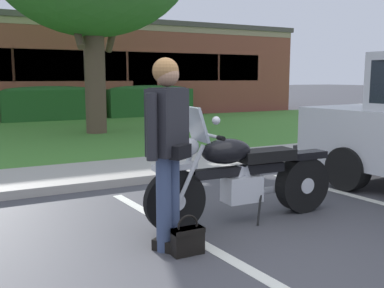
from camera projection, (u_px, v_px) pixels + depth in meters
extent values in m
plane|color=#424247|center=(242.00, 255.00, 3.85)|extent=(140.00, 140.00, 0.00)
cube|color=#ADA89E|center=(130.00, 180.00, 6.39)|extent=(60.00, 0.20, 0.12)
cube|color=#ADA89E|center=(112.00, 171.00, 7.13)|extent=(60.00, 1.50, 0.08)
cube|color=#478433|center=(55.00, 136.00, 11.41)|extent=(60.00, 8.26, 0.06)
cube|color=silver|center=(214.00, 250.00, 3.95)|extent=(0.51, 4.39, 0.01)
cylinder|color=black|center=(175.00, 201.00, 4.38)|extent=(0.64, 0.12, 0.64)
cylinder|color=silver|center=(175.00, 201.00, 4.38)|extent=(0.18, 0.12, 0.18)
cylinder|color=black|center=(302.00, 184.00, 5.07)|extent=(0.64, 0.20, 0.64)
cylinder|color=silver|center=(302.00, 184.00, 5.07)|extent=(0.18, 0.20, 0.18)
cube|color=silver|center=(175.00, 167.00, 4.32)|extent=(0.44, 0.15, 0.06)
cube|color=black|center=(307.00, 155.00, 5.04)|extent=(0.45, 0.21, 0.08)
cylinder|color=silver|center=(191.00, 174.00, 4.32)|extent=(0.31, 0.05, 0.58)
cylinder|color=silver|center=(184.00, 171.00, 4.46)|extent=(0.31, 0.05, 0.58)
sphere|color=silver|center=(191.00, 146.00, 4.37)|extent=(0.17, 0.17, 0.17)
cylinder|color=silver|center=(203.00, 134.00, 4.41)|extent=(0.05, 0.72, 0.03)
cylinder|color=black|center=(221.00, 138.00, 4.09)|extent=(0.05, 0.10, 0.04)
cylinder|color=black|center=(188.00, 130.00, 4.73)|extent=(0.05, 0.10, 0.04)
sphere|color=silver|center=(216.00, 120.00, 4.11)|extent=(0.08, 0.08, 0.08)
sphere|color=silver|center=(188.00, 116.00, 4.65)|extent=(0.08, 0.08, 0.08)
cube|color=#B2BCC6|center=(196.00, 124.00, 4.36)|extent=(0.15, 0.36, 0.35)
cube|color=black|center=(240.00, 170.00, 4.67)|extent=(1.10, 0.13, 0.10)
ellipsoid|color=black|center=(226.00, 151.00, 4.56)|extent=(0.57, 0.34, 0.26)
cube|color=black|center=(266.00, 155.00, 4.79)|extent=(0.65, 0.30, 0.12)
cube|color=silver|center=(242.00, 189.00, 4.71)|extent=(0.41, 0.25, 0.28)
cylinder|color=silver|center=(239.00, 174.00, 4.67)|extent=(0.18, 0.12, 0.21)
cylinder|color=silver|center=(245.00, 174.00, 4.70)|extent=(0.18, 0.12, 0.21)
cylinder|color=silver|center=(263.00, 191.00, 5.01)|extent=(0.60, 0.10, 0.08)
cylinder|color=silver|center=(277.00, 189.00, 5.09)|extent=(0.60, 0.10, 0.08)
cylinder|color=black|center=(259.00, 210.00, 4.65)|extent=(0.12, 0.12, 0.30)
cube|color=black|center=(174.00, 240.00, 4.05)|extent=(0.22, 0.26, 0.10)
cube|color=black|center=(166.00, 245.00, 3.93)|extent=(0.22, 0.26, 0.10)
cylinder|color=#3D4C70|center=(172.00, 200.00, 4.01)|extent=(0.14, 0.14, 0.86)
cylinder|color=#3D4C70|center=(164.00, 204.00, 3.89)|extent=(0.14, 0.14, 0.86)
cube|color=#232328|center=(167.00, 122.00, 3.84)|extent=(0.44, 0.39, 0.58)
cube|color=#232328|center=(167.00, 91.00, 3.80)|extent=(0.36, 0.33, 0.06)
sphere|color=#A87A5B|center=(167.00, 75.00, 3.78)|extent=(0.21, 0.21, 0.21)
sphere|color=olive|center=(166.00, 71.00, 3.78)|extent=(0.23, 0.23, 0.23)
cube|color=black|center=(180.00, 152.00, 3.81)|extent=(0.24, 0.20, 0.12)
cylinder|color=#232328|center=(182.00, 122.00, 4.05)|extent=(0.09, 0.09, 0.56)
cylinder|color=#232328|center=(152.00, 127.00, 3.64)|extent=(0.09, 0.09, 0.56)
cube|color=black|center=(188.00, 241.00, 3.85)|extent=(0.28, 0.12, 0.24)
cube|color=black|center=(188.00, 230.00, 3.83)|extent=(0.28, 0.13, 0.04)
torus|color=black|center=(188.00, 226.00, 3.83)|extent=(0.20, 0.02, 0.20)
cube|color=black|center=(337.00, 147.00, 7.27)|extent=(1.90, 0.26, 0.20)
cylinder|color=black|center=(348.00, 169.00, 6.03)|extent=(0.29, 0.62, 0.60)
cylinder|color=brown|center=(95.00, 82.00, 11.69)|extent=(0.54, 0.54, 2.85)
cylinder|color=brown|center=(114.00, 28.00, 11.73)|extent=(0.19, 1.25, 1.27)
cylinder|color=brown|center=(76.00, 29.00, 11.28)|extent=(0.19, 1.02, 1.07)
cube|color=#235623|center=(50.00, 106.00, 15.43)|extent=(3.28, 0.90, 1.10)
ellipsoid|color=#235623|center=(50.00, 90.00, 15.35)|extent=(3.12, 0.84, 0.28)
cube|color=#235623|center=(150.00, 103.00, 17.14)|extent=(3.37, 0.90, 1.10)
ellipsoid|color=#235623|center=(149.00, 89.00, 17.05)|extent=(3.20, 0.84, 0.28)
cube|color=brown|center=(0.00, 72.00, 19.77)|extent=(23.72, 11.23, 3.55)
cube|color=#998466|center=(10.00, 20.00, 14.63)|extent=(23.72, 0.10, 0.24)
cube|color=#1E282D|center=(13.00, 65.00, 14.85)|extent=(20.16, 0.06, 1.10)
cube|color=brown|center=(13.00, 65.00, 14.84)|extent=(0.08, 0.04, 1.20)
cube|color=brown|center=(127.00, 66.00, 16.68)|extent=(0.08, 0.04, 1.20)
cube|color=brown|center=(219.00, 67.00, 18.53)|extent=(0.08, 0.04, 1.20)
cube|color=#473323|center=(145.00, 90.00, 17.16)|extent=(1.00, 0.08, 2.10)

